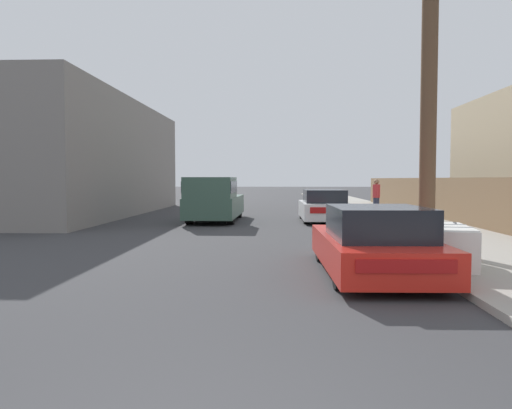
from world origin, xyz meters
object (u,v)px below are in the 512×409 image
(discarded_fridge, at_px, (451,246))
(utility_pole, at_px, (429,80))
(pedestrian, at_px, (376,197))
(parked_sports_car_red, at_px, (374,243))
(pickup_truck, at_px, (214,200))
(car_parked_mid, at_px, (324,206))

(discarded_fridge, xyz_separation_m, utility_pole, (0.21, 2.25, 3.56))
(discarded_fridge, distance_m, utility_pole, 4.21)
(pedestrian, bearing_deg, discarded_fridge, -95.43)
(utility_pole, distance_m, pedestrian, 12.01)
(parked_sports_car_red, xyz_separation_m, pickup_truck, (-4.41, 11.24, 0.34))
(parked_sports_car_red, height_order, car_parked_mid, car_parked_mid)
(car_parked_mid, distance_m, pedestrian, 3.62)
(discarded_fridge, bearing_deg, pedestrian, 92.81)
(car_parked_mid, bearing_deg, parked_sports_car_red, -91.34)
(parked_sports_car_red, relative_size, pickup_truck, 0.82)
(parked_sports_car_red, relative_size, pedestrian, 2.76)
(parked_sports_car_red, height_order, utility_pole, utility_pole)
(pedestrian, bearing_deg, car_parked_mid, -137.64)
(parked_sports_car_red, distance_m, pickup_truck, 12.08)
(pedestrian, bearing_deg, parked_sports_car_red, -101.31)
(car_parked_mid, height_order, pickup_truck, pickup_truck)
(pickup_truck, height_order, pedestrian, pickup_truck)
(pickup_truck, bearing_deg, utility_pole, 126.02)
(car_parked_mid, xyz_separation_m, pickup_truck, (-4.57, -0.45, 0.30))
(parked_sports_car_red, distance_m, utility_pole, 4.66)
(pickup_truck, relative_size, pedestrian, 3.35)
(discarded_fridge, bearing_deg, car_parked_mid, 105.01)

